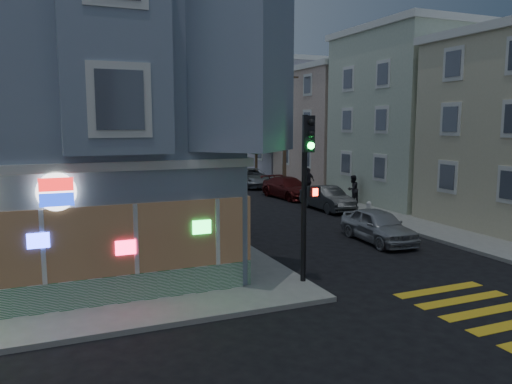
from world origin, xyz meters
TOP-DOWN VIEW (x-y plane):
  - ground at (0.00, 0.00)m, footprint 120.00×120.00m
  - sidewalk_ne at (23.00, 23.00)m, footprint 24.00×42.00m
  - corner_building at (-6.00, 10.98)m, footprint 14.60×14.60m
  - row_house_b at (19.50, 16.00)m, footprint 12.00×8.60m
  - row_house_c at (19.50, 25.00)m, footprint 12.00×8.60m
  - row_house_d at (19.50, 34.00)m, footprint 12.00×8.60m
  - utility_pole at (12.00, 24.00)m, footprint 2.20×0.30m
  - street_tree_near at (12.20, 30.00)m, footprint 3.00×3.00m
  - street_tree_far at (12.20, 38.00)m, footprint 3.00×3.00m
  - pedestrian_a at (13.00, 16.25)m, footprint 1.03×0.91m
  - pedestrian_b at (12.24, 20.67)m, footprint 1.20×0.76m
  - parked_car_a at (8.60, 7.65)m, footprint 2.00×4.37m
  - parked_car_b at (10.69, 15.46)m, footprint 1.53×4.33m
  - parked_car_c at (10.70, 20.66)m, footprint 2.52×5.15m
  - parked_car_d at (10.70, 27.35)m, footprint 2.94×5.56m
  - traffic_signal at (2.82, 3.58)m, footprint 0.66×0.59m
  - fire_hydrant at (11.30, 12.13)m, footprint 0.48×0.28m

SIDE VIEW (x-z plane):
  - ground at x=0.00m, z-range 0.00..0.00m
  - sidewalk_ne at x=23.00m, z-range 0.00..0.15m
  - fire_hydrant at x=11.30m, z-range 0.17..1.00m
  - parked_car_b at x=10.69m, z-range 0.00..1.42m
  - parked_car_c at x=10.70m, z-range 0.00..1.44m
  - parked_car_a at x=8.60m, z-range 0.00..1.45m
  - parked_car_d at x=10.70m, z-range 0.00..1.49m
  - pedestrian_a at x=13.00m, z-range 0.15..1.93m
  - pedestrian_b at x=12.24m, z-range 0.15..2.06m
  - traffic_signal at x=2.82m, z-range 1.08..6.35m
  - street_tree_near at x=12.20m, z-range 1.29..6.59m
  - street_tree_far at x=12.20m, z-range 1.29..6.59m
  - row_house_c at x=19.50m, z-range 0.15..9.15m
  - utility_pole at x=12.00m, z-range 0.30..9.30m
  - row_house_b at x=19.50m, z-range 0.15..10.65m
  - row_house_d at x=19.50m, z-range 0.15..10.65m
  - corner_building at x=-6.00m, z-range 0.12..11.52m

